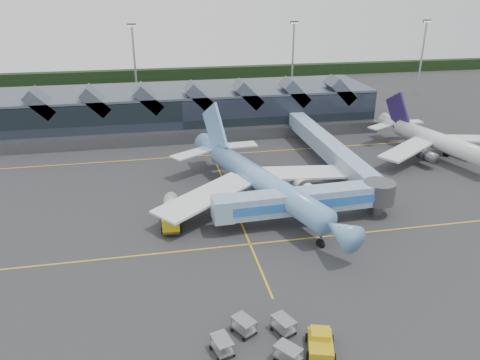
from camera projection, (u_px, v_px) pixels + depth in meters
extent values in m
plane|color=#29292C|center=(239.00, 217.00, 70.06)|extent=(260.00, 260.00, 0.00)
cube|color=gold|center=(250.00, 244.00, 62.83)|extent=(120.00, 0.25, 0.01)
cube|color=gold|center=(213.00, 155.00, 95.35)|extent=(120.00, 0.25, 0.01)
cube|color=gold|center=(227.00, 190.00, 79.09)|extent=(0.25, 60.00, 0.01)
cube|color=black|center=(181.00, 74.00, 168.66)|extent=(260.00, 4.00, 4.00)
cube|color=black|center=(179.00, 110.00, 110.78)|extent=(90.00, 20.00, 9.00)
cube|color=#454E5C|center=(178.00, 91.00, 108.94)|extent=(90.00, 20.00, 0.60)
cube|color=#54565B|center=(184.00, 137.00, 102.09)|extent=(90.00, 2.50, 2.60)
cube|color=#454E5C|center=(41.00, 103.00, 97.43)|extent=(6.43, 6.00, 6.43)
cube|color=#454E5C|center=(96.00, 100.00, 99.38)|extent=(6.43, 6.00, 6.43)
cube|color=#454E5C|center=(148.00, 98.00, 101.34)|extent=(6.43, 6.00, 6.43)
cube|color=#454E5C|center=(199.00, 96.00, 103.29)|extent=(6.43, 6.00, 6.43)
cube|color=#454E5C|center=(248.00, 94.00, 105.25)|extent=(6.43, 6.00, 6.43)
cube|color=#454E5C|center=(294.00, 92.00, 107.20)|extent=(6.43, 6.00, 6.43)
cube|color=#454E5C|center=(340.00, 90.00, 109.16)|extent=(6.43, 6.00, 6.43)
cylinder|color=#969A9E|center=(135.00, 67.00, 128.15)|extent=(0.56, 0.56, 22.00)
cube|color=#54565B|center=(131.00, 25.00, 123.86)|extent=(2.40, 0.50, 0.90)
cylinder|color=#969A9E|center=(293.00, 62.00, 136.14)|extent=(0.56, 0.56, 22.00)
cube|color=#54565B|center=(294.00, 22.00, 131.85)|extent=(2.40, 0.50, 0.90)
cylinder|color=#969A9E|center=(421.00, 59.00, 141.45)|extent=(0.56, 0.56, 22.00)
cube|color=#54565B|center=(427.00, 21.00, 137.15)|extent=(2.40, 0.50, 0.90)
cylinder|color=#6DA7DD|center=(264.00, 183.00, 72.06)|extent=(12.98, 29.49, 3.68)
cone|color=#6DA7DD|center=(340.00, 231.00, 58.07)|extent=(5.12, 6.02, 3.68)
cube|color=black|center=(344.00, 228.00, 57.25)|extent=(1.43, 0.76, 0.48)
cone|color=#6DA7DD|center=(211.00, 147.00, 86.64)|extent=(5.66, 7.64, 3.68)
cube|color=silver|center=(206.00, 196.00, 69.02)|extent=(16.76, 14.42, 1.22)
cube|color=silver|center=(308.00, 173.00, 77.60)|extent=(16.80, 5.70, 1.22)
cylinder|color=silver|center=(236.00, 206.00, 68.11)|extent=(3.79, 5.58, 2.28)
cylinder|color=silver|center=(305.00, 189.00, 73.83)|extent=(3.79, 5.58, 2.28)
cube|color=#6DA7DD|center=(215.00, 130.00, 83.77)|extent=(3.41, 9.08, 10.15)
cube|color=silver|center=(192.00, 153.00, 83.55)|extent=(8.08, 6.65, 0.24)
cube|color=silver|center=(236.00, 145.00, 87.68)|extent=(7.89, 3.58, 0.24)
cylinder|color=#54565B|center=(321.00, 239.00, 61.93)|extent=(0.27, 0.27, 2.13)
cylinder|color=#54565B|center=(243.00, 201.00, 72.80)|extent=(0.27, 0.27, 2.13)
cylinder|color=#54565B|center=(276.00, 193.00, 75.65)|extent=(0.27, 0.27, 2.13)
cylinder|color=black|center=(320.00, 244.00, 62.20)|extent=(0.85, 1.43, 1.37)
cylinder|color=silver|center=(442.00, 143.00, 91.22)|extent=(8.84, 23.53, 3.34)
cone|color=silver|center=(391.00, 123.00, 103.13)|extent=(4.53, 5.99, 3.34)
cube|color=silver|center=(407.00, 149.00, 89.30)|extent=(14.11, 11.03, 1.12)
cube|color=silver|center=(466.00, 139.00, 95.38)|extent=(14.19, 5.35, 1.12)
cylinder|color=#54565B|center=(428.00, 156.00, 88.35)|extent=(2.97, 4.39, 2.07)
cylinder|color=#54565B|center=(467.00, 148.00, 92.40)|extent=(2.97, 4.39, 2.07)
cube|color=#221643|center=(398.00, 111.00, 100.80)|extent=(2.28, 7.42, 8.15)
cube|color=silver|center=(381.00, 126.00, 100.83)|extent=(6.73, 5.05, 0.28)
cube|color=silver|center=(408.00, 122.00, 103.75)|extent=(6.38, 2.36, 0.28)
cylinder|color=#54565B|center=(425.00, 156.00, 91.98)|extent=(0.31, 0.31, 1.94)
cylinder|color=#54565B|center=(447.00, 152.00, 94.19)|extent=(0.31, 0.31, 1.94)
cube|color=#7EA7D2|center=(304.00, 200.00, 67.04)|extent=(21.73, 4.16, 3.13)
cube|color=blue|center=(308.00, 205.00, 65.54)|extent=(21.60, 1.05, 1.30)
cube|color=#7EA7D2|center=(223.00, 209.00, 64.47)|extent=(2.95, 3.57, 3.24)
cylinder|color=#54565B|center=(324.00, 209.00, 68.44)|extent=(0.76, 0.76, 3.63)
cube|color=#54565B|center=(323.00, 217.00, 68.96)|extent=(2.68, 2.27, 0.97)
cylinder|color=black|center=(316.00, 219.00, 68.77)|extent=(0.47, 0.99, 0.97)
cylinder|color=black|center=(330.00, 217.00, 69.24)|extent=(0.47, 0.99, 0.97)
cylinder|color=#54565B|center=(379.00, 192.00, 69.60)|extent=(4.75, 4.75, 3.24)
cylinder|color=#54565B|center=(377.00, 203.00, 70.31)|extent=(1.95, 1.95, 3.63)
cube|color=black|center=(171.00, 219.00, 67.98)|extent=(2.88, 8.98, 0.49)
cube|color=gold|center=(171.00, 223.00, 64.52)|extent=(2.49, 2.30, 2.16)
cube|color=black|center=(171.00, 223.00, 63.61)|extent=(2.17, 0.28, 0.98)
cylinder|color=silver|center=(171.00, 207.00, 68.54)|extent=(2.60, 5.83, 2.26)
sphere|color=silver|center=(171.00, 199.00, 71.14)|extent=(2.16, 2.16, 2.16)
sphere|color=silver|center=(171.00, 216.00, 65.93)|extent=(2.16, 2.16, 2.16)
cylinder|color=black|center=(163.00, 231.00, 65.23)|extent=(0.40, 1.00, 0.98)
cylinder|color=black|center=(180.00, 230.00, 65.53)|extent=(0.40, 1.00, 0.98)
cylinder|color=black|center=(163.00, 219.00, 68.37)|extent=(0.40, 1.00, 0.98)
cylinder|color=black|center=(180.00, 218.00, 68.67)|extent=(0.40, 1.00, 0.98)
cylinder|color=black|center=(163.00, 212.00, 70.61)|extent=(0.40, 1.00, 0.98)
cylinder|color=black|center=(180.00, 211.00, 70.92)|extent=(0.40, 1.00, 0.98)
cube|color=gold|center=(320.00, 345.00, 44.37)|extent=(3.25, 4.23, 1.04)
cube|color=gold|center=(320.00, 334.00, 44.64)|extent=(2.26, 2.12, 0.73)
cylinder|color=black|center=(308.00, 356.00, 43.46)|extent=(0.53, 0.88, 0.83)
cylinder|color=black|center=(334.00, 358.00, 43.25)|extent=(0.53, 0.88, 0.83)
cylinder|color=black|center=(307.00, 337.00, 45.74)|extent=(0.53, 0.88, 0.83)
cylinder|color=black|center=(332.00, 339.00, 45.53)|extent=(0.53, 0.88, 0.83)
cube|color=gray|center=(244.00, 328.00, 46.72)|extent=(2.52, 2.86, 0.16)
cube|color=gray|center=(244.00, 320.00, 46.31)|extent=(2.52, 2.86, 0.09)
cylinder|color=black|center=(244.00, 323.00, 47.99)|extent=(0.31, 0.41, 0.40)
cube|color=gray|center=(283.00, 327.00, 46.79)|extent=(2.38, 2.83, 0.16)
cube|color=gray|center=(284.00, 319.00, 46.38)|extent=(2.38, 2.83, 0.09)
cylinder|color=black|center=(284.00, 323.00, 48.04)|extent=(0.28, 0.41, 0.40)
cube|color=gray|center=(222.00, 348.00, 44.16)|extent=(2.11, 2.73, 0.16)
cube|color=gray|center=(222.00, 339.00, 43.75)|extent=(2.11, 2.73, 0.09)
cylinder|color=black|center=(226.00, 343.00, 45.38)|extent=(0.23, 0.42, 0.40)
cube|color=gray|center=(288.00, 357.00, 43.14)|extent=(2.70, 2.85, 0.16)
cube|color=gray|center=(288.00, 348.00, 42.74)|extent=(2.70, 2.85, 0.09)
cylinder|color=black|center=(285.00, 351.00, 44.40)|extent=(0.35, 0.39, 0.40)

